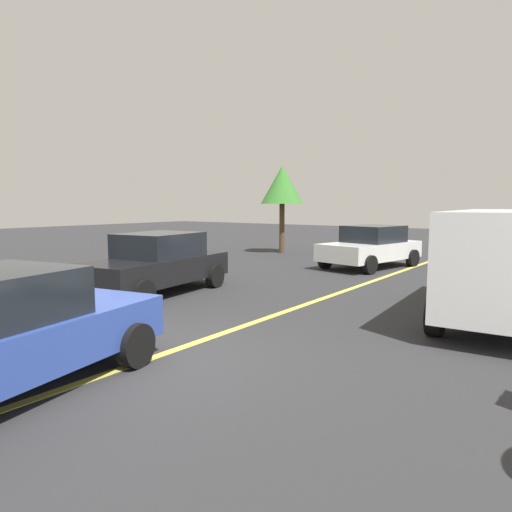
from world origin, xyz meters
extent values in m
plane|color=#2D2D30|center=(0.00, 0.00, 0.00)|extent=(80.00, 80.00, 0.00)
cube|color=#E0D14C|center=(3.00, 0.00, 0.01)|extent=(28.00, 0.16, 0.01)
cube|color=white|center=(5.63, -3.99, 1.29)|extent=(5.32, 2.35, 1.82)
cylinder|color=black|center=(7.33, -2.87, 0.38)|extent=(0.78, 0.31, 0.76)
cylinder|color=black|center=(3.80, -3.11, 0.38)|extent=(0.78, 0.31, 0.76)
cube|color=white|center=(11.42, 1.28, 0.62)|extent=(4.41, 2.65, 0.61)
cube|color=black|center=(11.62, 1.24, 1.23)|extent=(2.26, 2.01, 0.61)
cylinder|color=black|center=(9.86, 0.63, 0.32)|extent=(0.67, 0.34, 0.64)
cylinder|color=black|center=(10.23, 2.48, 0.32)|extent=(0.67, 0.34, 0.64)
cylinder|color=black|center=(12.61, 0.09, 0.32)|extent=(0.67, 0.34, 0.64)
cylinder|color=black|center=(12.97, 1.94, 0.32)|extent=(0.67, 0.34, 0.64)
cylinder|color=black|center=(-0.75, 1.70, 0.32)|extent=(0.67, 0.34, 0.64)
cylinder|color=black|center=(-0.39, -0.10, 0.32)|extent=(0.67, 0.34, 0.64)
cylinder|color=black|center=(10.57, -3.02, 0.32)|extent=(0.67, 0.34, 0.64)
cube|color=black|center=(3.45, 3.89, 0.63)|extent=(4.45, 2.39, 0.63)
cube|color=black|center=(3.66, 3.92, 1.26)|extent=(2.24, 1.88, 0.63)
cylinder|color=black|center=(2.14, 2.78, 0.32)|extent=(0.66, 0.30, 0.64)
cylinder|color=black|center=(1.89, 4.60, 0.32)|extent=(0.66, 0.30, 0.64)
cylinder|color=black|center=(5.00, 3.17, 0.32)|extent=(0.66, 0.30, 0.64)
cylinder|color=black|center=(4.75, 4.99, 0.32)|extent=(0.66, 0.30, 0.64)
cylinder|color=#513823|center=(13.67, 6.62, 1.17)|extent=(0.25, 0.25, 2.34)
cone|color=#387A2D|center=(13.67, 6.62, 3.23)|extent=(2.01, 2.01, 1.79)
camera|label=1|loc=(-4.43, -5.24, 2.33)|focal=31.96mm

